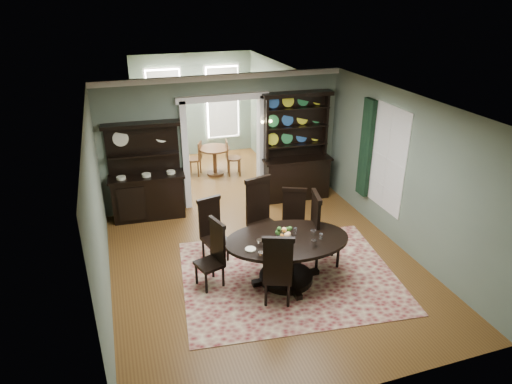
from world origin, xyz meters
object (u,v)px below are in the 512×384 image
parlor_table (215,157)px  welsh_dresser (296,161)px  dining_table (287,252)px  sideboard (147,185)px

parlor_table → welsh_dresser: bearing=-52.3°
parlor_table → dining_table: bearing=-89.6°
dining_table → welsh_dresser: bearing=71.6°
dining_table → parlor_table: bearing=97.0°
sideboard → dining_table: bearing=-54.3°
sideboard → parlor_table: sideboard is taller
sideboard → welsh_dresser: welsh_dresser is taller
dining_table → parlor_table: size_ratio=2.73×
welsh_dresser → parlor_table: bearing=131.0°
dining_table → sideboard: size_ratio=1.06×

